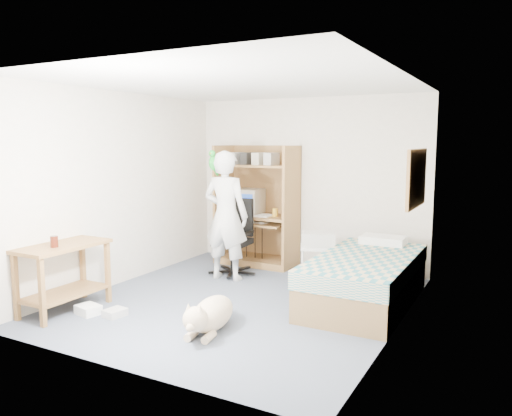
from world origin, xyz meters
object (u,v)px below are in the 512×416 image
at_px(computer_hutch, 258,210).
at_px(person, 226,216).
at_px(side_desk, 64,267).
at_px(office_chair, 234,247).
at_px(bed, 365,279).
at_px(dog, 210,314).
at_px(printer_cart, 318,260).

relative_size(computer_hutch, person, 1.03).
xyz_separation_m(side_desk, office_chair, (0.84, 2.25, -0.12)).
xyz_separation_m(bed, dog, (-1.11, -1.56, -0.12)).
bearing_deg(office_chair, printer_cart, -5.19).
height_order(person, printer_cart, person).
relative_size(dog, printer_cart, 1.92).
xyz_separation_m(bed, side_desk, (-2.85, -1.82, 0.21)).
xyz_separation_m(bed, printer_cart, (-0.74, 0.39, 0.06)).
bearing_deg(dog, computer_hutch, 98.68).
bearing_deg(person, side_desk, 62.06).
height_order(person, dog, person).
bearing_deg(dog, printer_cart, 69.60).
bearing_deg(printer_cart, bed, -50.80).
bearing_deg(office_chair, computer_hutch, 85.64).
xyz_separation_m(office_chair, dog, (0.90, -2.00, -0.20)).
relative_size(office_chair, printer_cart, 1.93).
distance_m(bed, printer_cart, 0.84).
height_order(office_chair, person, person).
bearing_deg(office_chair, dog, -68.95).
bearing_deg(side_desk, bed, 32.50).
distance_m(side_desk, dog, 1.79).
bearing_deg(person, computer_hutch, -90.96).
distance_m(office_chair, printer_cart, 1.27).
distance_m(computer_hutch, bed, 2.35).
bearing_deg(printer_cart, office_chair, 155.45).
xyz_separation_m(computer_hutch, side_desk, (-0.85, -2.94, -0.33)).
height_order(side_desk, printer_cart, side_desk).
xyz_separation_m(side_desk, dog, (1.74, 0.26, -0.32)).
relative_size(computer_hutch, bed, 0.89).
xyz_separation_m(computer_hutch, printer_cart, (1.26, -0.73, -0.47)).
bearing_deg(bed, side_desk, -147.50).
relative_size(side_desk, office_chair, 0.95).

